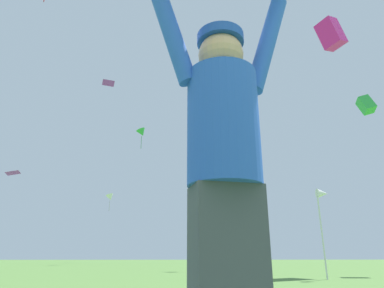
% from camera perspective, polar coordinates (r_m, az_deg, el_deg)
% --- Properties ---
extents(kite_flyer_person, '(0.81, 0.39, 1.92)m').
position_cam_1_polar(kite_flyer_person, '(1.53, 5.55, -2.91)').
color(kite_flyer_person, '#424751').
rests_on(kite_flyer_person, ground).
extents(distant_kite_green_low_left, '(1.13, 1.05, 1.93)m').
position_cam_1_polar(distant_kite_green_low_left, '(28.75, -8.61, 1.92)').
color(distant_kite_green_low_left, green).
extents(distant_kite_white_high_right, '(1.01, 0.87, 1.79)m').
position_cam_1_polar(distant_kite_white_high_right, '(34.87, -13.86, -8.86)').
color(distant_kite_white_high_right, white).
extents(distant_kite_purple_far_center, '(1.16, 1.17, 0.35)m').
position_cam_1_polar(distant_kite_purple_far_center, '(25.90, -28.37, -4.30)').
color(distant_kite_purple_far_center, purple).
extents(distant_kite_green_low_right, '(0.61, 0.65, 0.83)m').
position_cam_1_polar(distant_kite_green_low_right, '(14.55, 27.66, 5.96)').
color(distant_kite_green_low_right, green).
extents(distant_kite_purple_mid_left, '(0.68, 0.68, 0.09)m').
position_cam_1_polar(distant_kite_purple_mid_left, '(15.11, -14.13, 10.18)').
color(distant_kite_purple_mid_left, purple).
extents(distant_kite_magenta_high_left, '(1.40, 1.12, 1.50)m').
position_cam_1_polar(distant_kite_magenta_high_left, '(16.59, 22.68, 16.98)').
color(distant_kite_magenta_high_left, '#DB2393').
extents(distant_kite_yellow_mid_right, '(0.65, 0.61, 0.31)m').
position_cam_1_polar(distant_kite_yellow_mid_right, '(25.64, 14.57, 20.96)').
color(distant_kite_yellow_mid_right, yellow).
extents(marker_flag, '(0.30, 0.24, 2.20)m').
position_cam_1_polar(marker_flag, '(9.33, 21.43, -8.96)').
color(marker_flag, silver).
rests_on(marker_flag, ground).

